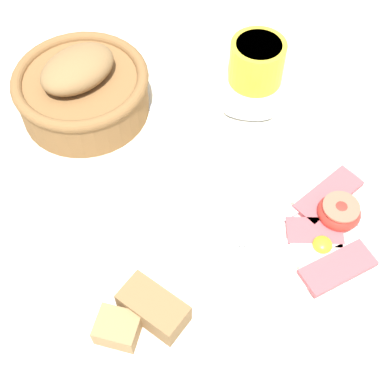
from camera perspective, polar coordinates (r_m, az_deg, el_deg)
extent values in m
plane|color=beige|center=(0.66, 7.02, -4.20)|extent=(3.00, 3.00, 0.00)
cylinder|color=silver|center=(0.68, 12.67, -3.22)|extent=(0.26, 0.26, 0.01)
cylinder|color=silver|center=(0.67, 12.79, -2.86)|extent=(0.19, 0.19, 0.00)
cube|color=#BC5156|center=(0.65, 12.91, -4.17)|extent=(0.08, 0.06, 0.01)
cube|color=beige|center=(0.64, 13.07, -5.39)|extent=(0.06, 0.04, 0.01)
cube|color=#BC5156|center=(0.69, 14.34, -0.34)|extent=(0.10, 0.06, 0.01)
cube|color=beige|center=(0.69, 13.35, 0.52)|extent=(0.09, 0.03, 0.01)
cube|color=#BC5156|center=(0.64, 15.29, -7.81)|extent=(0.09, 0.04, 0.01)
cube|color=beige|center=(0.64, 14.45, -6.66)|extent=(0.08, 0.01, 0.01)
ellipsoid|color=red|center=(0.67, 15.41, -2.11)|extent=(0.05, 0.05, 0.03)
cylinder|color=#DB664C|center=(0.66, 15.64, -1.54)|extent=(0.04, 0.04, 0.00)
ellipsoid|color=white|center=(0.64, 13.24, -5.94)|extent=(0.07, 0.06, 0.01)
ellipsoid|color=yellow|center=(0.64, 13.74, -5.48)|extent=(0.02, 0.02, 0.01)
cube|color=silver|center=(0.64, 10.25, -5.48)|extent=(0.11, 0.02, 0.00)
cube|color=silver|center=(0.67, 15.72, -3.26)|extent=(0.03, 0.02, 0.00)
cube|color=silver|center=(0.68, 18.64, -2.72)|extent=(0.04, 0.01, 0.00)
cube|color=silver|center=(0.69, 18.29, -2.20)|extent=(0.04, 0.01, 0.00)
cube|color=silver|center=(0.69, 17.94, -1.68)|extent=(0.04, 0.01, 0.00)
cube|color=silver|center=(0.65, 8.78, -3.23)|extent=(0.11, 0.02, 0.00)
cube|color=#9EA0A5|center=(0.69, 14.74, 0.42)|extent=(0.08, 0.03, 0.00)
cylinder|color=silver|center=(0.61, -4.60, -13.02)|extent=(0.17, 0.17, 0.01)
cylinder|color=silver|center=(0.60, -4.66, -12.74)|extent=(0.12, 0.12, 0.00)
cube|color=olive|center=(0.58, -4.12, -12.23)|extent=(0.07, 0.08, 0.03)
cube|color=#9E7A4C|center=(0.58, -7.92, -14.20)|extent=(0.06, 0.06, 0.03)
cylinder|color=yellow|center=(0.81, 6.93, 13.58)|extent=(0.08, 0.08, 0.07)
cylinder|color=white|center=(0.79, 7.15, 15.15)|extent=(0.07, 0.07, 0.01)
cylinder|color=brown|center=(0.77, -11.49, 10.14)|extent=(0.18, 0.18, 0.06)
torus|color=brown|center=(0.75, -11.87, 11.72)|extent=(0.19, 0.19, 0.02)
ellipsoid|color=olive|center=(0.74, -12.12, 12.71)|extent=(0.13, 0.10, 0.04)
cube|color=silver|center=(0.78, -1.70, 8.93)|extent=(0.09, 0.07, 0.01)
ellipsoid|color=silver|center=(0.77, 6.04, 8.33)|extent=(0.07, 0.06, 0.01)
cube|color=silver|center=(0.83, 12.76, 10.72)|extent=(0.09, 0.08, 0.01)
ellipsoid|color=silver|center=(0.75, 10.56, 5.87)|extent=(0.07, 0.06, 0.01)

